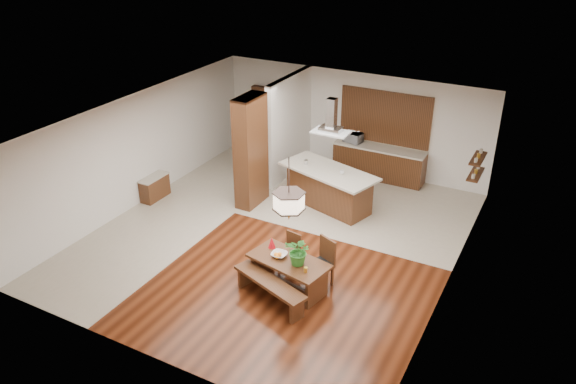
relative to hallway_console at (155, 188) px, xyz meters
The scene contains 25 objects.
room_shell 4.20m from the hallway_console, ahead, with size 9.00×9.04×2.92m.
tile_hallway 1.12m from the hallway_console, 10.68° to the right, with size 2.50×9.00×0.01m, color #B5AB97.
tile_kitchen 5.57m from the hallway_console, 24.44° to the left, with size 5.50×4.00×0.01m, color #B5AB97.
soffit_band 4.60m from the hallway_console, ahead, with size 8.00×9.00×0.02m, color #412610.
partition_pier 2.85m from the hallway_console, 22.54° to the left, with size 0.45×1.00×2.90m, color #311B0D.
partition_stub 4.09m from the hallway_console, 52.14° to the left, with size 0.18×2.40×2.90m, color silver.
hallway_console is the anchor object (origin of this frame).
hallway_doorway 4.41m from the hallway_console, 75.20° to the left, with size 1.10×0.20×2.10m, color #311B0D.
rear_counter 6.26m from the hallway_console, 39.75° to the left, with size 2.60×0.62×0.95m.
kitchen_window 6.58m from the hallway_console, 41.53° to the left, with size 2.60×0.08×1.50m, color #9F6E2F.
shelf_lower 8.12m from the hallway_console, 17.35° to the left, with size 0.26×0.90×0.04m, color #311B0D.
shelf_upper 8.18m from the hallway_console, 17.35° to the left, with size 0.26×0.90×0.04m, color #311B0D.
dining_table 5.33m from the hallway_console, 20.19° to the right, with size 1.76×1.12×0.68m.
dining_bench 5.44m from the hallway_console, 26.31° to the right, with size 1.75×0.38×0.49m, color #311B0D, non-canonical shape.
dining_chair_left 4.87m from the hallway_console, 15.12° to the right, with size 0.37×0.37×0.84m, color #311B0D, non-canonical shape.
dining_chair_right 5.68m from the hallway_console, 14.61° to the right, with size 0.45×0.45×1.02m, color #311B0D, non-canonical shape.
pendant_lantern 5.66m from the hallway_console, 20.19° to the right, with size 0.64×0.64×1.31m, color beige, non-canonical shape.
foliage_plant 5.61m from the hallway_console, 19.69° to the right, with size 0.53×0.46×0.59m, color #2C7627.
fruit_bowl 5.12m from the hallway_console, 20.85° to the right, with size 0.31×0.31×0.08m, color beige.
napkin_cone 4.77m from the hallway_console, 19.65° to the right, with size 0.15×0.15×0.24m, color red.
gold_ornament 5.87m from the hallway_console, 20.59° to the right, with size 0.07×0.07×0.11m, color gold.
kitchen_island 4.61m from the hallway_console, 22.48° to the left, with size 2.75×1.79×1.05m.
range_hood 5.08m from the hallway_console, 22.53° to the left, with size 0.90×0.55×0.87m, color silver, non-canonical shape.
island_cup 4.99m from the hallway_console, 19.58° to the left, with size 0.11×0.11×0.09m, color white.
microwave 5.70m from the hallway_console, 45.11° to the left, with size 0.51×0.35×0.28m, color #B8BAC0.
Camera 1 is at (5.55, -9.91, 6.92)m, focal length 35.00 mm.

